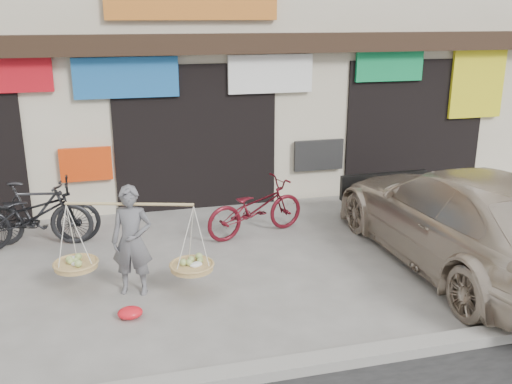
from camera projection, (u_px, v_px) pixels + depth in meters
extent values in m
plane|color=gray|center=(239.00, 287.00, 7.74)|extent=(70.00, 70.00, 0.00)
cube|color=gray|center=(283.00, 368.00, 5.87)|extent=(70.00, 0.25, 0.12)
cube|color=beige|center=(172.00, 17.00, 12.70)|extent=(14.00, 6.00, 7.00)
cube|color=black|center=(195.00, 44.00, 9.92)|extent=(14.00, 0.35, 0.35)
cube|color=black|center=(194.00, 136.00, 10.80)|extent=(3.00, 0.60, 2.70)
cube|color=black|center=(408.00, 125.00, 11.88)|extent=(3.00, 0.60, 2.70)
cube|color=red|center=(1.00, 75.00, 9.35)|extent=(1.60, 0.08, 0.60)
cube|color=#1C5FA7|center=(126.00, 78.00, 9.86)|extent=(1.80, 0.08, 0.70)
cube|color=white|center=(270.00, 74.00, 10.49)|extent=(1.60, 0.08, 0.70)
cube|color=#0E8749|center=(389.00, 65.00, 11.04)|extent=(1.40, 0.08, 0.60)
cube|color=yellow|center=(477.00, 83.00, 11.64)|extent=(1.20, 0.08, 1.40)
cube|color=red|center=(86.00, 164.00, 10.12)|extent=(0.90, 0.08, 0.60)
cube|color=black|center=(319.00, 155.00, 11.21)|extent=(1.00, 0.08, 0.60)
cube|color=#CA6D23|center=(193.00, 5.00, 9.80)|extent=(3.00, 0.08, 0.50)
imported|color=#5F5E63|center=(132.00, 241.00, 7.39)|extent=(0.62, 0.49, 1.47)
cylinder|color=tan|center=(129.00, 204.00, 7.24)|extent=(1.59, 0.51, 0.04)
cylinder|color=tan|center=(76.00, 265.00, 7.52)|extent=(0.56, 0.56, 0.07)
ellipsoid|color=#A5BF66|center=(76.00, 261.00, 7.50)|extent=(0.39, 0.39, 0.10)
cylinder|color=tan|center=(192.00, 267.00, 7.47)|extent=(0.56, 0.56, 0.07)
ellipsoid|color=#A5BF66|center=(192.00, 263.00, 7.45)|extent=(0.39, 0.39, 0.10)
imported|color=black|center=(33.00, 215.00, 8.95)|extent=(2.06, 0.80, 1.06)
imported|color=black|center=(36.00, 214.00, 9.02)|extent=(1.83, 0.81, 1.06)
imported|color=#540E17|center=(255.00, 208.00, 9.47)|extent=(1.90, 1.11, 0.94)
imported|color=#C1B09B|center=(463.00, 218.00, 8.23)|extent=(2.14, 5.08, 1.46)
cube|color=black|center=(384.00, 185.00, 10.48)|extent=(1.70, 0.13, 0.45)
cube|color=silver|center=(382.00, 189.00, 10.57)|extent=(0.45, 0.03, 0.12)
ellipsoid|color=red|center=(130.00, 313.00, 6.94)|extent=(0.31, 0.25, 0.14)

